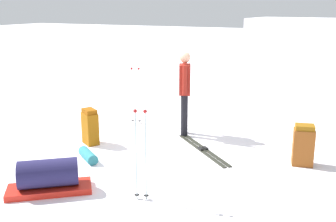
# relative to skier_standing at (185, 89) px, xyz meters

# --- Properties ---
(ground_plane) EXTENTS (80.00, 80.00, 0.00)m
(ground_plane) POSITION_rel_skier_standing_xyz_m (0.04, -0.84, -0.95)
(ground_plane) COLOR white
(skier_standing) EXTENTS (0.34, 0.53, 1.70)m
(skier_standing) POSITION_rel_skier_standing_xyz_m (0.00, 0.00, 0.00)
(skier_standing) COLOR black
(skier_standing) RESTS_ON ground_plane
(ski_pair_near) EXTENTS (1.47, 1.36, 0.05)m
(ski_pair_near) POSITION_rel_skier_standing_xyz_m (0.69, -0.71, -0.94)
(ski_pair_near) COLOR #26281F
(ski_pair_near) RESTS_ON ground_plane
(backpack_large_dark) EXTENTS (0.39, 0.34, 0.69)m
(backpack_large_dark) POSITION_rel_skier_standing_xyz_m (2.43, -0.65, -0.62)
(backpack_large_dark) COLOR brown
(backpack_large_dark) RESTS_ON ground_plane
(backpack_bright) EXTENTS (0.42, 0.38, 0.69)m
(backpack_bright) POSITION_rel_skier_standing_xyz_m (-1.38, -1.32, -0.62)
(backpack_bright) COLOR #8D510B
(backpack_bright) RESTS_ON ground_plane
(ski_poles_planted_near) EXTENTS (0.22, 0.12, 1.27)m
(ski_poles_planted_near) POSITION_rel_skier_standing_xyz_m (-1.31, 0.28, -0.25)
(ski_poles_planted_near) COLOR #B7B6B6
(ski_poles_planted_near) RESTS_ON ground_plane
(ski_poles_planted_far) EXTENTS (0.20, 0.11, 1.28)m
(ski_poles_planted_far) POSITION_rel_skier_standing_xyz_m (0.64, -2.92, -0.24)
(ski_poles_planted_far) COLOR #A8BDBD
(ski_poles_planted_far) RESTS_ON ground_plane
(gear_sled) EXTENTS (1.20, 1.08, 0.49)m
(gear_sled) POSITION_rel_skier_standing_xyz_m (-0.65, -3.30, -0.73)
(gear_sled) COLOR red
(gear_sled) RESTS_ON ground_plane
(sleeping_mat_rolled) EXTENTS (0.55, 0.47, 0.18)m
(sleeping_mat_rolled) POSITION_rel_skier_standing_xyz_m (-0.90, -2.06, -0.86)
(sleeping_mat_rolled) COLOR teal
(sleeping_mat_rolled) RESTS_ON ground_plane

